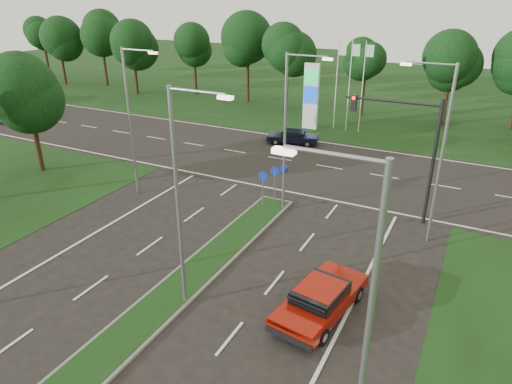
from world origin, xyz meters
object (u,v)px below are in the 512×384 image
at_px(navy_sedan, 293,137).
at_px(far_car_b, 34,96).
at_px(red_sedan, 321,298).
at_px(far_car_a, 0,116).

xyz_separation_m(navy_sedan, far_car_b, (-33.06, 0.99, 0.11)).
height_order(red_sedan, far_car_b, far_car_b).
relative_size(far_car_a, far_car_b, 0.86).
distance_m(navy_sedan, far_car_a, 29.22).
height_order(far_car_a, far_car_b, far_car_b).
xyz_separation_m(red_sedan, far_car_b, (-42.65, 21.06, 0.01)).
height_order(red_sedan, far_car_a, red_sedan).
bearing_deg(far_car_a, red_sedan, -118.74).
height_order(navy_sedan, far_car_b, far_car_b).
relative_size(navy_sedan, far_car_a, 1.03).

